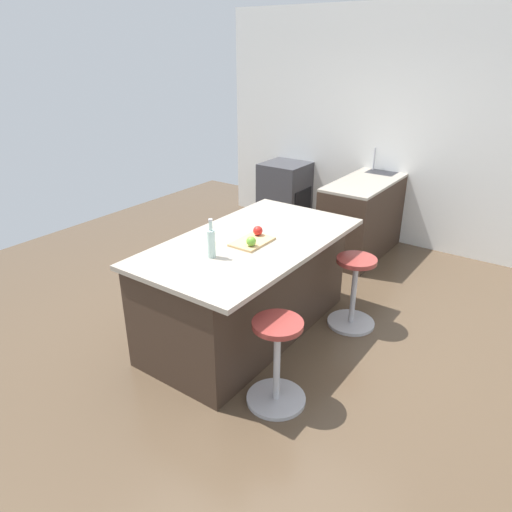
% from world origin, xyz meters
% --- Properties ---
extents(ground_plane, '(7.74, 7.74, 0.00)m').
position_xyz_m(ground_plane, '(0.00, 0.00, 0.00)').
color(ground_plane, brown).
extents(interior_partition_left, '(0.12, 4.97, 2.88)m').
position_xyz_m(interior_partition_left, '(-2.98, 0.00, 1.44)').
color(interior_partition_left, silver).
rests_on(interior_partition_left, ground_plane).
extents(sink_cabinet, '(1.97, 0.60, 1.21)m').
position_xyz_m(sink_cabinet, '(-2.63, -0.09, 0.47)').
color(sink_cabinet, '#38281E').
rests_on(sink_cabinet, ground_plane).
extents(oven_range, '(0.60, 0.61, 0.90)m').
position_xyz_m(oven_range, '(-2.63, -1.42, 0.45)').
color(oven_range, '#38383D').
rests_on(oven_range, ground_plane).
extents(kitchen_island, '(2.04, 1.12, 0.91)m').
position_xyz_m(kitchen_island, '(-0.04, -0.18, 0.46)').
color(kitchen_island, '#38281E').
rests_on(kitchen_island, ground_plane).
extents(stool_by_window, '(0.44, 0.44, 0.68)m').
position_xyz_m(stool_by_window, '(-0.68, 0.56, 0.32)').
color(stool_by_window, '#B7B7BC').
rests_on(stool_by_window, ground_plane).
extents(stool_middle, '(0.44, 0.44, 0.68)m').
position_xyz_m(stool_middle, '(0.61, 0.56, 0.32)').
color(stool_middle, '#B7B7BC').
rests_on(stool_middle, ground_plane).
extents(cutting_board, '(0.36, 0.24, 0.02)m').
position_xyz_m(cutting_board, '(0.01, -0.09, 0.92)').
color(cutting_board, tan).
rests_on(cutting_board, kitchen_island).
extents(apple_red, '(0.08, 0.08, 0.08)m').
position_xyz_m(apple_red, '(-0.12, -0.12, 0.97)').
color(apple_red, red).
rests_on(apple_red, cutting_board).
extents(apple_green, '(0.08, 0.08, 0.08)m').
position_xyz_m(apple_green, '(0.11, -0.03, 0.97)').
color(apple_green, '#609E2D').
rests_on(apple_green, cutting_board).
extents(water_bottle, '(0.06, 0.06, 0.31)m').
position_xyz_m(water_bottle, '(0.42, -0.18, 1.03)').
color(water_bottle, silver).
rests_on(water_bottle, kitchen_island).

